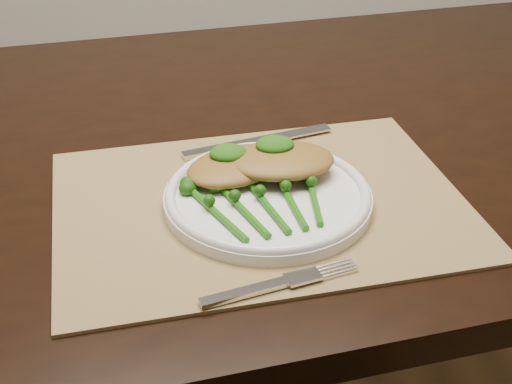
{
  "coord_description": "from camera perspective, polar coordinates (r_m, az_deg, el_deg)",
  "views": [
    {
      "loc": [
        -0.04,
        -1.01,
        1.22
      ],
      "look_at": [
        0.02,
        -0.31,
        0.78
      ],
      "focal_mm": 50.0,
      "sensor_mm": 36.0,
      "label": 1
    }
  ],
  "objects": [
    {
      "name": "pesto_dollop_right",
      "position": [
        0.88,
        1.51,
        3.81
      ],
      "size": [
        0.05,
        0.04,
        0.02
      ],
      "primitive_type": "ellipsoid",
      "color": "#144409",
      "rests_on": "chicken_fillet_right"
    },
    {
      "name": "chicken_fillet_right",
      "position": [
        0.88,
        1.92,
        2.55
      ],
      "size": [
        0.14,
        0.09,
        0.03
      ],
      "primitive_type": "ellipsoid",
      "rotation": [
        0.0,
        0.0,
        -0.0
      ],
      "color": "olive",
      "rests_on": "dinner_plate"
    },
    {
      "name": "fork",
      "position": [
        0.73,
        2.77,
        -7.07
      ],
      "size": [
        0.17,
        0.07,
        0.01
      ],
      "rotation": [
        0.0,
        0.0,
        0.29
      ],
      "color": "silver",
      "rests_on": "placemat"
    },
    {
      "name": "dining_table",
      "position": [
        1.24,
        -2.54,
        -10.96
      ],
      "size": [
        1.73,
        1.15,
        0.75
      ],
      "rotation": [
        0.0,
        0.0,
        0.17
      ],
      "color": "black",
      "rests_on": "ground"
    },
    {
      "name": "broccolini_bundle",
      "position": [
        0.82,
        0.84,
        -0.99
      ],
      "size": [
        0.17,
        0.19,
        0.04
      ],
      "rotation": [
        0.0,
        0.0,
        0.25
      ],
      "color": "#1A5D0C",
      "rests_on": "dinner_plate"
    },
    {
      "name": "dinner_plate",
      "position": [
        0.85,
        0.95,
        -0.32
      ],
      "size": [
        0.25,
        0.25,
        0.02
      ],
      "color": "white",
      "rests_on": "placemat"
    },
    {
      "name": "pesto_dollop_left",
      "position": [
        0.88,
        -2.23,
        3.14
      ],
      "size": [
        0.05,
        0.04,
        0.02
      ],
      "primitive_type": "ellipsoid",
      "color": "#144409",
      "rests_on": "chicken_fillet_left"
    },
    {
      "name": "knife",
      "position": [
        0.98,
        -0.98,
        3.86
      ],
      "size": [
        0.21,
        0.08,
        0.01
      ],
      "rotation": [
        0.0,
        0.0,
        0.3
      ],
      "color": "silver",
      "rests_on": "placemat"
    },
    {
      "name": "placemat",
      "position": [
        0.86,
        0.35,
        -0.91
      ],
      "size": [
        0.53,
        0.42,
        0.0
      ],
      "primitive_type": "cube",
      "rotation": [
        0.0,
        0.0,
        0.14
      ],
      "color": "olive",
      "rests_on": "dining_table"
    },
    {
      "name": "chicken_fillet_left",
      "position": [
        0.88,
        -1.65,
        2.11
      ],
      "size": [
        0.16,
        0.14,
        0.03
      ],
      "primitive_type": "ellipsoid",
      "rotation": [
        0.0,
        0.0,
        0.51
      ],
      "color": "olive",
      "rests_on": "dinner_plate"
    }
  ]
}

